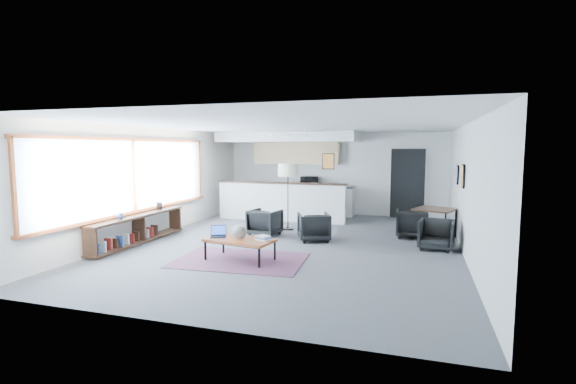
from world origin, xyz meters
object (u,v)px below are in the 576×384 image
(book_stack, at_px, (264,238))
(floor_lamp, at_px, (288,172))
(ceramic_pot, at_px, (240,232))
(coffee_table, at_px, (240,240))
(dining_chair_far, at_px, (411,224))
(armchair_left, at_px, (265,221))
(microwave, at_px, (309,180))
(armchair_right, at_px, (314,226))
(dining_table, at_px, (435,211))
(laptop, at_px, (218,233))
(dining_chair_near, at_px, (436,235))

(book_stack, xyz_separation_m, floor_lamp, (-0.50, 3.12, 1.04))
(ceramic_pot, distance_m, book_stack, 0.48)
(coffee_table, relative_size, dining_chair_far, 2.19)
(ceramic_pot, distance_m, armchair_left, 2.31)
(floor_lamp, xyz_separation_m, microwave, (-0.11, 2.63, -0.39))
(book_stack, relative_size, floor_lamp, 0.20)
(ceramic_pot, relative_size, floor_lamp, 0.15)
(ceramic_pot, relative_size, dining_chair_far, 0.42)
(armchair_left, bearing_deg, armchair_right, 178.59)
(armchair_left, height_order, armchair_right, armchair_left)
(armchair_right, xyz_separation_m, dining_table, (2.65, 1.10, 0.29))
(ceramic_pot, height_order, floor_lamp, floor_lamp)
(ceramic_pot, bearing_deg, floor_lamp, 90.55)
(floor_lamp, xyz_separation_m, dining_chair_far, (3.09, -0.04, -1.18))
(ceramic_pot, distance_m, armchair_right, 2.27)
(laptop, height_order, ceramic_pot, ceramic_pot)
(book_stack, relative_size, dining_chair_near, 0.57)
(ceramic_pot, relative_size, dining_chair_near, 0.44)
(floor_lamp, distance_m, dining_chair_near, 3.97)
(dining_chair_near, distance_m, dining_chair_far, 1.22)
(coffee_table, distance_m, microwave, 5.83)
(ceramic_pot, height_order, microwave, microwave)
(floor_lamp, bearing_deg, ceramic_pot, -89.45)
(floor_lamp, height_order, dining_chair_near, floor_lamp)
(coffee_table, height_order, ceramic_pot, ceramic_pot)
(armchair_right, bearing_deg, ceramic_pot, 42.67)
(laptop, xyz_separation_m, microwave, (0.33, 5.72, 0.63))
(armchair_right, distance_m, microwave, 3.94)
(armchair_right, bearing_deg, floor_lamp, -71.49)
(ceramic_pot, xyz_separation_m, armchair_left, (-0.34, 2.28, -0.20))
(dining_table, bearing_deg, coffee_table, -138.35)
(dining_table, height_order, dining_chair_near, dining_table)
(coffee_table, height_order, laptop, laptop)
(coffee_table, distance_m, dining_chair_near, 4.10)
(book_stack, height_order, microwave, microwave)
(coffee_table, bearing_deg, laptop, -179.12)
(floor_lamp, xyz_separation_m, dining_chair_near, (3.61, -1.14, -1.20))
(dining_chair_near, bearing_deg, armchair_left, -176.58)
(armchair_right, distance_m, floor_lamp, 1.85)
(coffee_table, xyz_separation_m, dining_chair_near, (3.57, 2.02, -0.09))
(coffee_table, distance_m, floor_lamp, 3.35)
(laptop, bearing_deg, ceramic_pot, -27.50)
(ceramic_pot, xyz_separation_m, dining_chair_near, (3.58, 2.01, -0.25))
(book_stack, relative_size, armchair_right, 0.48)
(dining_chair_near, height_order, dining_chair_far, dining_chair_far)
(laptop, bearing_deg, book_stack, -22.91)
(armchair_left, bearing_deg, dining_chair_near, -175.70)
(dining_chair_far, bearing_deg, dining_table, -176.96)
(laptop, distance_m, book_stack, 0.95)
(dining_table, relative_size, microwave, 2.11)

